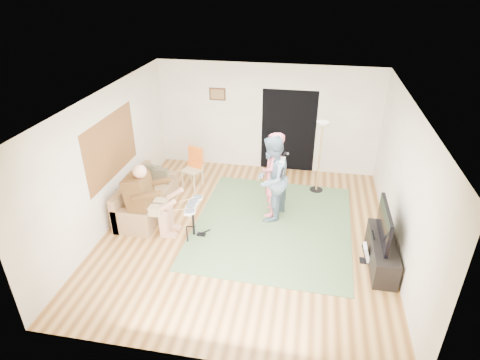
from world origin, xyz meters
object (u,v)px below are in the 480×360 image
(torchiere_lamp, at_px, (321,145))
(television, at_px, (385,224))
(drum_kit, at_px, (193,221))
(singer, at_px, (273,175))
(tv_cabinet, at_px, (382,253))
(sofa, at_px, (144,201))
(guitar_spare, at_px, (367,252))
(dining_chair, at_px, (193,173))
(guitarist, at_px, (271,179))

(torchiere_lamp, xyz_separation_m, television, (1.11, -2.49, -0.33))
(drum_kit, height_order, singer, singer)
(drum_kit, xyz_separation_m, tv_cabinet, (3.50, -0.24, -0.07))
(sofa, bearing_deg, guitar_spare, -10.87)
(guitar_spare, bearing_deg, drum_kit, 176.10)
(sofa, distance_m, drum_kit, 1.44)
(guitar_spare, bearing_deg, sofa, 169.13)
(drum_kit, height_order, television, television)
(guitar_spare, relative_size, television, 0.65)
(drum_kit, bearing_deg, guitar_spare, -3.90)
(singer, relative_size, dining_chair, 1.94)
(singer, bearing_deg, dining_chair, -113.90)
(guitarist, distance_m, tv_cabinet, 2.49)
(tv_cabinet, distance_m, television, 0.60)
(drum_kit, bearing_deg, singer, 37.31)
(sofa, height_order, guitar_spare, sofa)
(singer, height_order, television, singer)
(torchiere_lamp, relative_size, dining_chair, 1.81)
(sofa, xyz_separation_m, guitar_spare, (4.54, -0.87, -0.05))
(guitarist, distance_m, dining_chair, 2.32)
(guitar_spare, bearing_deg, dining_chair, 150.41)
(singer, height_order, guitar_spare, singer)
(drum_kit, relative_size, torchiere_lamp, 0.43)
(guitar_spare, bearing_deg, tv_cabinet, -5.02)
(drum_kit, relative_size, dining_chair, 0.78)
(sofa, distance_m, tv_cabinet, 4.87)
(drum_kit, distance_m, singer, 1.86)
(guitarist, xyz_separation_m, torchiere_lamp, (0.95, 1.33, 0.27))
(singer, relative_size, guitar_spare, 2.59)
(dining_chair, relative_size, tv_cabinet, 0.68)
(sofa, xyz_separation_m, dining_chair, (0.69, 1.31, 0.08))
(tv_cabinet, bearing_deg, drum_kit, 176.02)
(dining_chair, bearing_deg, sofa, -98.30)
(sofa, height_order, singer, singer)
(guitarist, bearing_deg, singer, -168.39)
(sofa, relative_size, television, 1.72)
(guitar_spare, height_order, tv_cabinet, guitar_spare)
(dining_chair, bearing_deg, guitarist, -8.37)
(guitarist, relative_size, guitar_spare, 2.56)
(guitar_spare, bearing_deg, television, -6.33)
(dining_chair, bearing_deg, television, -9.08)
(guitarist, height_order, tv_cabinet, guitarist)
(guitarist, relative_size, dining_chair, 1.92)
(torchiere_lamp, distance_m, dining_chair, 3.06)
(sofa, xyz_separation_m, torchiere_lamp, (3.63, 1.59, 0.92))
(drum_kit, distance_m, guitar_spare, 3.27)
(dining_chair, height_order, television, television)
(singer, xyz_separation_m, guitarist, (-0.01, -0.16, -0.01))
(guitar_spare, height_order, torchiere_lamp, torchiere_lamp)
(drum_kit, bearing_deg, torchiere_lamp, 43.74)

